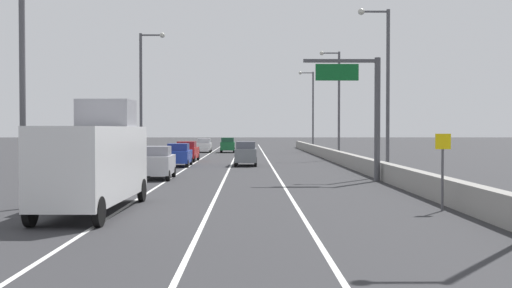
{
  "coord_description": "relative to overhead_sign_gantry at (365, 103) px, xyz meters",
  "views": [
    {
      "loc": [
        -0.47,
        -5.28,
        3.19
      ],
      "look_at": [
        0.14,
        44.43,
        1.96
      ],
      "focal_mm": 43.34,
      "sensor_mm": 36.0,
      "label": 1
    }
  ],
  "objects": [
    {
      "name": "lane_stripe_left",
      "position": [
        -12.11,
        22.96,
        -4.73
      ],
      "size": [
        0.16,
        130.0,
        0.0
      ],
      "primitive_type": "cube",
      "color": "silver",
      "rests_on": "ground_plane"
    },
    {
      "name": "lamp_post_left_near",
      "position": [
        -15.81,
        -12.69,
        1.64
      ],
      "size": [
        2.14,
        0.44,
        11.2
      ],
      "color": "#4C4C51",
      "rests_on": "ground_plane"
    },
    {
      "name": "car_blue_5",
      "position": [
        -12.97,
        14.99,
        -3.75
      ],
      "size": [
        1.92,
        4.46,
        1.95
      ],
      "color": "#1E389E",
      "rests_on": "ground_plane"
    },
    {
      "name": "speed_advisory_sign",
      "position": [
        0.44,
        -13.57,
        -2.96
      ],
      "size": [
        0.6,
        0.11,
        3.0
      ],
      "color": "#4C4C51",
      "rests_on": "ground_plane"
    },
    {
      "name": "car_gray_3",
      "position": [
        -7.3,
        15.96,
        -3.69
      ],
      "size": [
        1.95,
        4.36,
        2.09
      ],
      "color": "slate",
      "rests_on": "ground_plane"
    },
    {
      "name": "lamp_post_right_third",
      "position": [
        2.03,
        26.26,
        1.64
      ],
      "size": [
        2.14,
        0.44,
        11.2
      ],
      "color": "#4C4C51",
      "rests_on": "ground_plane"
    },
    {
      "name": "lamp_post_left_mid",
      "position": [
        -15.81,
        14.28,
        1.64
      ],
      "size": [
        2.14,
        0.44,
        11.2
      ],
      "color": "#4C4C51",
      "rests_on": "ground_plane"
    },
    {
      "name": "lamp_post_right_fourth",
      "position": [
        1.7,
        48.73,
        1.64
      ],
      "size": [
        2.14,
        0.44,
        11.2
      ],
      "color": "#4C4C51",
      "rests_on": "ground_plane"
    },
    {
      "name": "overhead_sign_gantry",
      "position": [
        0.0,
        0.0,
        0.0
      ],
      "size": [
        4.68,
        0.36,
        7.5
      ],
      "color": "#47474C",
      "rests_on": "ground_plane"
    },
    {
      "name": "box_truck",
      "position": [
        -12.95,
        -13.65,
        -2.72
      ],
      "size": [
        2.66,
        8.5,
        4.38
      ],
      "color": "silver",
      "rests_on": "ground_plane"
    },
    {
      "name": "lamp_post_right_second",
      "position": [
        1.99,
        3.78,
        1.64
      ],
      "size": [
        2.14,
        0.44,
        11.2
      ],
      "color": "#4C4C51",
      "rests_on": "ground_plane"
    },
    {
      "name": "ground_plane",
      "position": [
        -6.61,
        31.96,
        -4.73
      ],
      "size": [
        320.0,
        320.0,
        0.0
      ],
      "primitive_type": "plane",
      "color": "#2D2D30"
    },
    {
      "name": "jersey_barrier_right",
      "position": [
        1.34,
        7.96,
        -4.18
      ],
      "size": [
        0.6,
        120.0,
        1.1
      ],
      "primitive_type": "cube",
      "color": "gray",
      "rests_on": "ground_plane"
    },
    {
      "name": "lane_stripe_right",
      "position": [
        -5.11,
        22.96,
        -4.73
      ],
      "size": [
        0.16,
        130.0,
        0.0
      ],
      "primitive_type": "cube",
      "color": "silver",
      "rests_on": "ground_plane"
    },
    {
      "name": "car_green_1",
      "position": [
        -9.88,
        45.75,
        -3.73
      ],
      "size": [
        1.97,
        4.02,
        2.02
      ],
      "color": "#196033",
      "rests_on": "ground_plane"
    },
    {
      "name": "lane_stripe_center",
      "position": [
        -8.61,
        22.96,
        -4.73
      ],
      "size": [
        0.16,
        130.0,
        0.0
      ],
      "primitive_type": "cube",
      "color": "silver",
      "rests_on": "ground_plane"
    },
    {
      "name": "car_silver_2",
      "position": [
        -12.83,
        1.77,
        -3.69
      ],
      "size": [
        1.94,
        4.12,
        2.1
      ],
      "color": "#B7B7BC",
      "rests_on": "ground_plane"
    },
    {
      "name": "car_white_0",
      "position": [
        -13.08,
        46.38,
        -3.79
      ],
      "size": [
        2.02,
        4.71,
        1.88
      ],
      "color": "white",
      "rests_on": "ground_plane"
    },
    {
      "name": "car_red_4",
      "position": [
        -13.09,
        23.17,
        -3.75
      ],
      "size": [
        2.09,
        4.28,
        1.97
      ],
      "color": "red",
      "rests_on": "ground_plane"
    }
  ]
}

